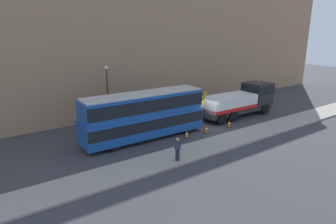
{
  "coord_description": "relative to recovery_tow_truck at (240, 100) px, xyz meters",
  "views": [
    {
      "loc": [
        -18.26,
        -20.19,
        9.15
      ],
      "look_at": [
        -3.82,
        0.5,
        2.0
      ],
      "focal_mm": 31.07,
      "sensor_mm": 36.0,
      "label": 1
    }
  ],
  "objects": [
    {
      "name": "ground_plane",
      "position": [
        -5.77,
        -0.5,
        -1.76
      ],
      "size": [
        120.0,
        120.0,
        0.0
      ],
      "primitive_type": "plane",
      "color": "#38383D"
    },
    {
      "name": "building_facade",
      "position": [
        -5.77,
        7.76,
        6.31
      ],
      "size": [
        60.0,
        1.5,
        16.0
      ],
      "color": "#9E7A5B",
      "rests_on": "ground_plane"
    },
    {
      "name": "traffic_cone_midway",
      "position": [
        -6.72,
        -2.03,
        -1.42
      ],
      "size": [
        0.36,
        0.36,
        0.72
      ],
      "color": "orange",
      "rests_on": "ground_plane"
    },
    {
      "name": "near_kerb",
      "position": [
        -5.77,
        -4.7,
        -1.68
      ],
      "size": [
        60.0,
        2.8,
        0.15
      ],
      "primitive_type": "cube",
      "color": "gray",
      "rests_on": "ground_plane"
    },
    {
      "name": "traffic_cone_near_truck",
      "position": [
        -3.75,
        -2.04,
        -1.42
      ],
      "size": [
        0.36,
        0.36,
        0.72
      ],
      "color": "orange",
      "rests_on": "ground_plane"
    },
    {
      "name": "street_lamp",
      "position": [
        -12.92,
        5.56,
        1.71
      ],
      "size": [
        0.36,
        0.36,
        5.83
      ],
      "color": "#38383D",
      "rests_on": "ground_plane"
    },
    {
      "name": "double_decker_bus",
      "position": [
        -12.06,
        0.01,
        0.47
      ],
      "size": [
        11.07,
        2.68,
        4.06
      ],
      "rotation": [
        0.0,
        0.0,
        -0.01
      ],
      "color": "#19479E",
      "rests_on": "ground_plane"
    },
    {
      "name": "pedestrian_onlooker",
      "position": [
        -12.56,
        -5.43,
        -0.77
      ],
      "size": [
        0.45,
        0.47,
        1.71
      ],
      "rotation": [
        0.0,
        0.0,
        0.67
      ],
      "color": "#232333",
      "rests_on": "near_kerb"
    },
    {
      "name": "traffic_cone_near_bus",
      "position": [
        -8.99,
        -1.99,
        -1.42
      ],
      "size": [
        0.36,
        0.36,
        0.72
      ],
      "color": "orange",
      "rests_on": "ground_plane"
    },
    {
      "name": "recovery_tow_truck",
      "position": [
        0.0,
        0.0,
        0.0
      ],
      "size": [
        10.16,
        2.75,
        3.67
      ],
      "rotation": [
        0.0,
        0.0,
        -0.01
      ],
      "color": "#2D2D2D",
      "rests_on": "ground_plane"
    }
  ]
}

